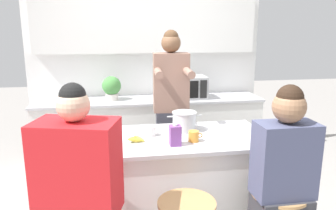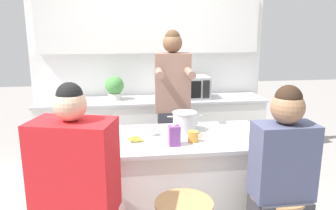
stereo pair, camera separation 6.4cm
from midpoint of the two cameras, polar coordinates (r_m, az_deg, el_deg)
The scene contains 14 objects.
wall_back at distance 4.32m, azimuth -2.75°, elevation 10.35°, with size 3.03×0.22×2.70m.
back_counter at distance 4.24m, azimuth -2.24°, elevation -4.78°, with size 2.82×0.60×0.89m.
kitchen_island at distance 2.86m, azimuth 0.89°, elevation -13.96°, with size 1.62×0.77×0.89m.
person_cooking at distance 3.32m, azimuth 1.32°, elevation -2.13°, with size 0.39×0.56×1.75m.
person_wrapped_blanket at distance 2.14m, azimuth -14.63°, elevation -17.08°, with size 0.53×0.40×1.47m.
person_seated_near at distance 2.38m, azimuth 19.67°, elevation -15.04°, with size 0.39×0.27×1.42m.
cooking_pot at distance 2.83m, azimuth 3.55°, elevation -2.85°, with size 0.30×0.21×0.17m.
fruit_bowl at distance 2.73m, azimuth -11.20°, elevation -4.62°, with size 0.21×0.21×0.08m.
coffee_cup_near at distance 2.71m, azimuth -2.39°, elevation -4.52°, with size 0.12×0.09×0.08m.
coffee_cup_far at distance 2.58m, azimuth 5.12°, elevation -5.47°, with size 0.11×0.08×0.08m.
banana_bunch at distance 2.58m, azimuth -5.04°, elevation -5.90°, with size 0.15×0.11×0.05m.
juice_carton at distance 2.48m, azimuth 1.86°, elevation -5.30°, with size 0.08×0.08×0.17m.
microwave at distance 4.13m, azimuth 4.28°, elevation 3.09°, with size 0.47×0.34×0.28m.
potted_plant at distance 4.08m, azimuth -8.86°, elevation 3.12°, with size 0.23×0.23×0.29m.
Camera 2 is at (-0.36, -2.52, 1.76)m, focal length 35.00 mm.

